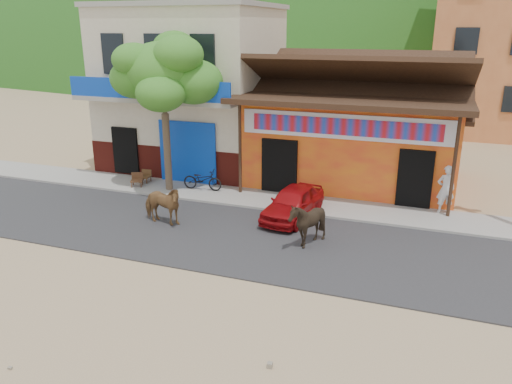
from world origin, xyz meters
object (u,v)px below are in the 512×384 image
Objects in this scene: tree at (165,114)px; cow_tan at (162,205)px; scooter at (203,180)px; cafe_chair_right at (136,174)px; cow_dark at (307,223)px; red_car at (293,203)px; cafe_chair_left at (144,171)px; pedestrian at (446,189)px.

tree is 3.76× the size of cow_tan.
tree is at bearing 32.23° from cow_tan.
tree is 2.91m from scooter.
cow_tan is at bearing -69.80° from cafe_chair_right.
scooter is (-0.22, 3.51, -0.18)m from cow_tan.
red_car is (-1.01, 2.04, -0.16)m from cow_dark.
cafe_chair_right is (-2.91, 3.02, -0.10)m from cow_tan.
cow_dark is 8.41m from cafe_chair_right.
cow_tan is 4.38m from red_car.
tree reaches higher than cow_tan.
cafe_chair_right is at bearing 96.54° from scooter.
red_car is 2.04× the size of scooter.
red_car is (5.42, -1.16, -2.53)m from tree.
red_car is 7.01m from cafe_chair_left.
tree reaches higher than scooter.
cafe_chair_left is at bearing 174.31° from red_car.
red_car is at bearing -56.47° from cow_tan.
cafe_chair_right is at bearing -134.31° from cow_dark.
cafe_chair_left is at bearing 45.46° from cow_tan.
tree is 6.05× the size of cafe_chair_right.
cow_tan reaches higher than red_car.
tree is 6.09m from red_car.
cow_tan is 9.63m from pedestrian.
pedestrian reaches higher than scooter.
cafe_chair_left is at bearing 161.55° from tree.
cow_dark is at bearing -26.48° from tree.
cow_dark is 5.61m from pedestrian.
pedestrian is at bearing -90.38° from scooter.
cow_tan is (1.51, -3.14, -2.41)m from tree.
tree is at bearing -18.65° from cafe_chair_right.
tree is 6.41× the size of cafe_chair_left.
cow_dark reaches higher than scooter.
scooter is at bearing 15.83° from tree.
tree is 3.79× the size of scooter.
cafe_chair_left is at bearing -137.96° from cow_dark.
tree reaches higher than cafe_chair_right.
red_car is 6.89m from cafe_chair_right.
cow_tan is at bearing 6.72° from pedestrian.
pedestrian is (10.25, 0.90, -2.15)m from tree.
scooter is 2.69m from cafe_chair_left.
cow_tan reaches higher than scooter.
tree is at bearing 175.64° from red_car.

